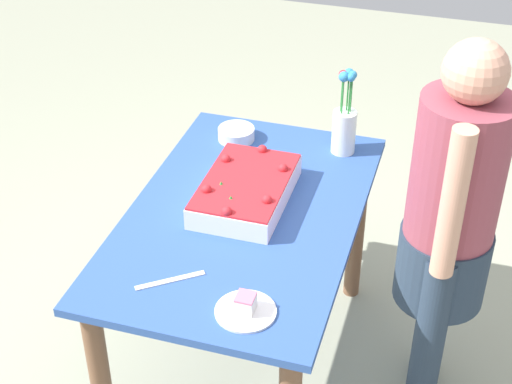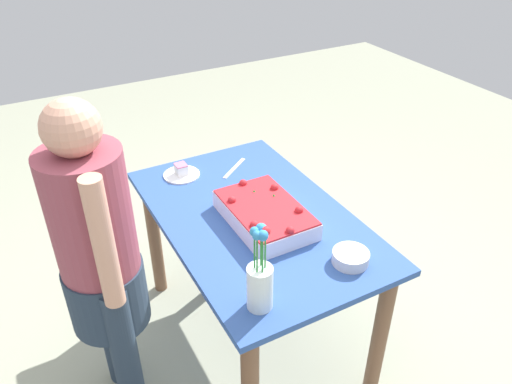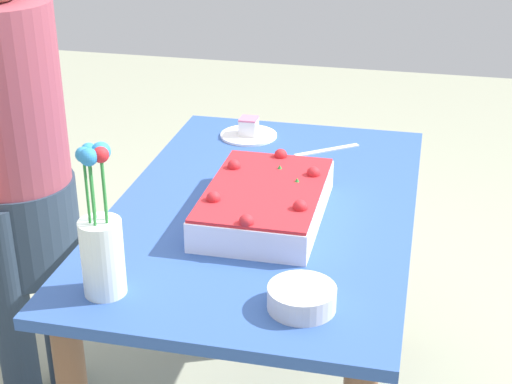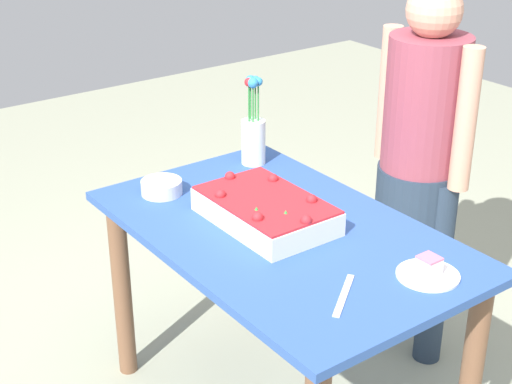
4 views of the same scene
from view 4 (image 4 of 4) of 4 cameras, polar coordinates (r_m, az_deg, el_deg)
name	(u,v)px [view 4 (image 4 of 4)]	position (r m, az deg, el deg)	size (l,w,h in m)	color
dining_table	(282,266)	(2.63, 1.90, -5.38)	(1.28, 0.80, 0.77)	#2F5298
sheet_cake	(266,210)	(2.59, 0.71, -1.32)	(0.46, 0.30, 0.11)	white
serving_plate_with_slice	(428,271)	(2.35, 12.42, -5.64)	(0.19, 0.19, 0.06)	white
cake_knife	(344,295)	(2.23, 6.40, -7.47)	(0.22, 0.02, 0.00)	silver
flower_vase	(253,134)	(3.02, -0.20, 4.25)	(0.09, 0.09, 0.35)	white
fruit_bowl	(162,187)	(2.82, -6.88, 0.36)	(0.15, 0.15, 0.05)	silver
person_standing	(421,153)	(3.01, 11.89, 2.76)	(0.45, 0.31, 1.49)	#263548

